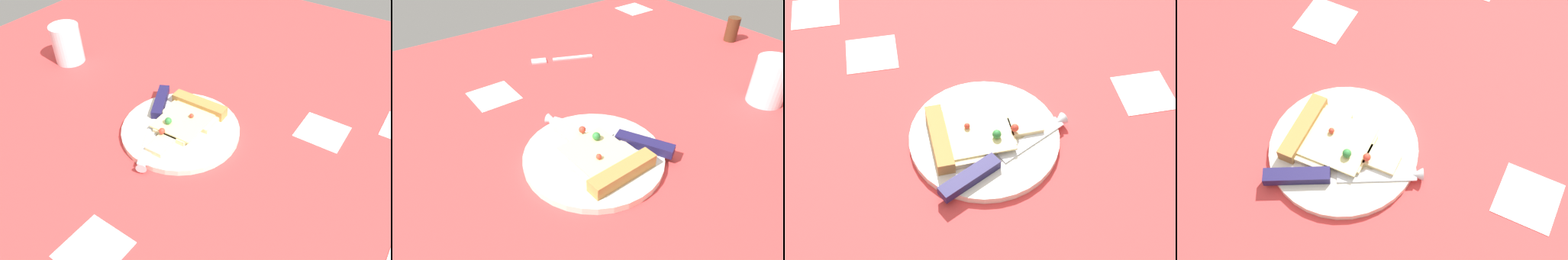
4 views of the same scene
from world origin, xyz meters
The scene contains 4 objects.
ground_plane centered at (0.02, -0.02, -1.50)cm, with size 140.49×140.49×3.00cm.
plate centered at (0.97, -5.78, 0.62)cm, with size 23.39×23.39×1.24cm, color silver.
pizza_slice centered at (0.85, -3.23, 2.03)cm, with size 12.09×17.68×2.70cm.
knife centered at (-4.82, -6.11, 1.84)cm, with size 13.11×22.18×2.45cm.
Camera 3 is at (-50.28, 4.67, 65.89)cm, focal length 49.29 mm.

